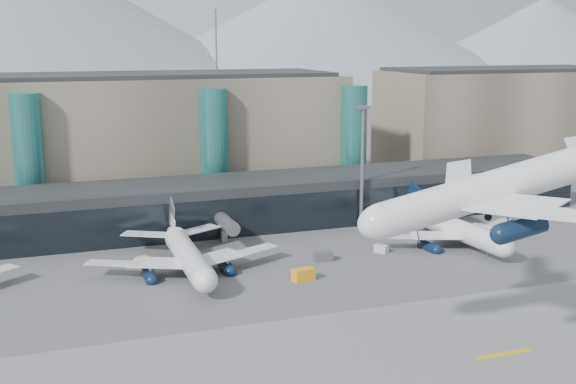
# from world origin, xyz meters

# --- Properties ---
(ground) EXTENTS (900.00, 900.00, 0.00)m
(ground) POSITION_xyz_m (0.00, 0.00, 0.00)
(ground) COLOR #515154
(ground) RESTS_ON ground
(runway_strip) EXTENTS (400.00, 40.00, 0.04)m
(runway_strip) POSITION_xyz_m (0.00, -15.00, 0.02)
(runway_strip) COLOR slate
(runway_strip) RESTS_ON ground
(runway_markings) EXTENTS (128.00, 1.00, 0.02)m
(runway_markings) POSITION_xyz_m (-0.00, -15.00, 0.05)
(runway_markings) COLOR gold
(runway_markings) RESTS_ON ground
(concourse) EXTENTS (170.00, 27.00, 10.00)m
(concourse) POSITION_xyz_m (-0.02, 57.73, 4.97)
(concourse) COLOR black
(concourse) RESTS_ON ground
(terminal_main) EXTENTS (130.00, 30.00, 31.00)m
(terminal_main) POSITION_xyz_m (-25.00, 90.00, 15.44)
(terminal_main) COLOR gray
(terminal_main) RESTS_ON ground
(terminal_east) EXTENTS (70.00, 30.00, 31.00)m
(terminal_east) POSITION_xyz_m (95.00, 90.00, 15.44)
(terminal_east) COLOR gray
(terminal_east) RESTS_ON ground
(teal_towers) EXTENTS (116.40, 19.40, 46.00)m
(teal_towers) POSITION_xyz_m (-14.99, 74.01, 14.01)
(teal_towers) COLOR #297570
(teal_towers) RESTS_ON ground
(mountain_ridge) EXTENTS (910.00, 400.00, 110.00)m
(mountain_ridge) POSITION_xyz_m (15.97, 380.00, 45.74)
(mountain_ridge) COLOR gray
(mountain_ridge) RESTS_ON ground
(lightmast_mid) EXTENTS (3.00, 1.20, 25.60)m
(lightmast_mid) POSITION_xyz_m (30.00, 48.00, 14.42)
(lightmast_mid) COLOR slate
(lightmast_mid) RESTS_ON ground
(hero_jet) EXTENTS (38.34, 38.39, 12.46)m
(hero_jet) POSITION_xyz_m (20.37, -13.90, 22.66)
(hero_jet) COLOR silver
(hero_jet) RESTS_ON ground
(jet_parked_mid) EXTENTS (35.28, 34.10, 11.36)m
(jet_parked_mid) POSITION_xyz_m (-10.70, 32.43, 4.30)
(jet_parked_mid) COLOR silver
(jet_parked_mid) RESTS_ON ground
(jet_parked_right) EXTENTS (34.95, 34.50, 11.29)m
(jet_parked_right) POSITION_xyz_m (41.24, 32.42, 4.27)
(jet_parked_right) COLOR silver
(jet_parked_right) RESTS_ON ground
(veh_b) EXTENTS (1.90, 2.71, 1.44)m
(veh_b) POSITION_xyz_m (-16.87, 37.17, 0.72)
(veh_b) COLOR gold
(veh_b) RESTS_ON ground
(veh_c) EXTENTS (3.43, 2.16, 1.79)m
(veh_c) POSITION_xyz_m (13.57, 28.95, 0.89)
(veh_c) COLOR #4B4B50
(veh_c) RESTS_ON ground
(veh_d) EXTENTS (2.69, 2.46, 1.37)m
(veh_d) POSITION_xyz_m (40.61, 46.00, 0.69)
(veh_d) COLOR silver
(veh_d) RESTS_ON ground
(veh_e) EXTENTS (2.94, 1.89, 1.57)m
(veh_e) POSITION_xyz_m (48.38, 26.71, 0.79)
(veh_e) COLOR gold
(veh_e) RESTS_ON ground
(veh_g) EXTENTS (2.49, 2.83, 1.43)m
(veh_g) POSITION_xyz_m (25.76, 30.13, 0.71)
(veh_g) COLOR silver
(veh_g) RESTS_ON ground
(veh_h) EXTENTS (3.97, 2.62, 2.02)m
(veh_h) POSITION_xyz_m (6.33, 19.97, 1.01)
(veh_h) COLOR gold
(veh_h) RESTS_ON ground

